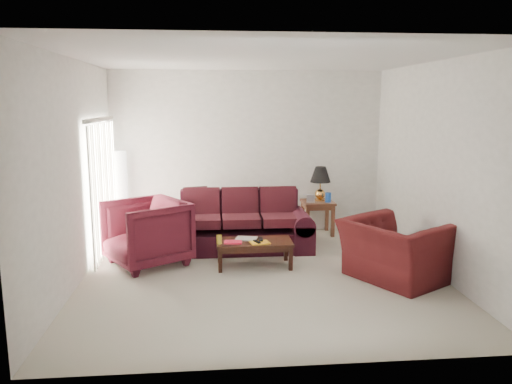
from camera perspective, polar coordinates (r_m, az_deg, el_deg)
The scene contains 19 objects.
floor at distance 7.20m, azimuth 0.64°, elevation -9.47°, with size 5.00×5.00×0.00m, color beige.
blinds at distance 8.33m, azimuth -17.12°, elevation 0.48°, with size 0.10×2.00×2.16m, color silver.
sofa at distance 8.27m, azimuth -1.75°, elevation -3.40°, with size 2.34×1.01×0.96m, color black, non-canonical shape.
throw_pillow at distance 8.98m, azimuth -6.89°, elevation -0.71°, with size 0.41×0.12×0.41m, color black.
end_table at distance 9.35m, azimuth 7.04°, elevation -2.91°, with size 0.57×0.57×0.62m, color #4C281A, non-canonical shape.
table_lamp at distance 9.28m, azimuth 7.36°, elevation 0.94°, with size 0.38×0.38×0.63m, color gold, non-canonical shape.
clock at distance 9.14m, azimuth 6.27°, elevation -0.74°, with size 0.14×0.05×0.14m, color silver.
blue_canister at distance 9.19m, azimuth 8.25°, elevation -0.62°, with size 0.11×0.11×0.18m, color #17409B.
picture_frame at distance 9.43m, azimuth 5.84°, elevation -0.31°, with size 0.14×0.02×0.17m, color silver.
floor_lamp at distance 9.22m, azimuth -15.12°, elevation -0.28°, with size 0.26×0.26×1.60m, color silver, non-canonical shape.
armchair_left at distance 7.68m, azimuth -12.42°, elevation -4.56°, with size 1.06×1.09×0.99m, color #420F1A.
armchair_right at distance 7.16m, azimuth 15.60°, elevation -6.46°, with size 1.28×1.12×0.83m, color #3D0E0F.
coffee_table at distance 7.51m, azimuth -0.20°, elevation -7.05°, with size 1.12×0.56×0.39m, color black, non-canonical shape.
magazine_red at distance 7.37m, azimuth -2.63°, elevation -5.74°, with size 0.26×0.19×0.01m, color red.
magazine_white at distance 7.54m, azimuth -1.11°, elevation -5.34°, with size 0.31×0.23×0.02m, color beige.
magazine_orange at distance 7.34m, azimuth 0.43°, elevation -5.80°, with size 0.28×0.21×0.02m, color #F6AC1D.
remote_a at distance 7.31m, azimuth 0.10°, elevation -5.69°, with size 0.05×0.16×0.02m, color black.
remote_b at distance 7.44m, azimuth 0.55°, elevation -5.40°, with size 0.06×0.19×0.02m, color black.
yellow_glass at distance 7.30m, azimuth -4.23°, elevation -5.42°, with size 0.08×0.08×0.13m, color gold.
Camera 1 is at (-0.71, -6.74, 2.43)m, focal length 35.00 mm.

